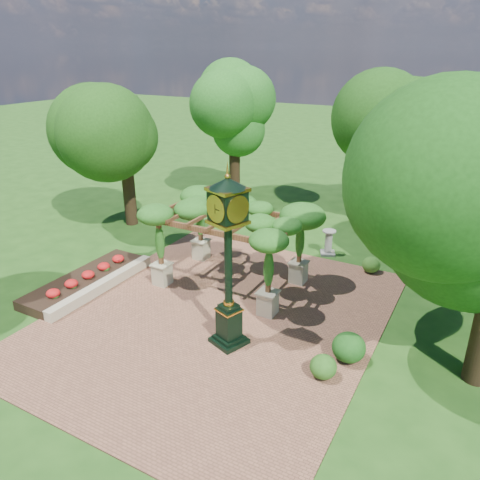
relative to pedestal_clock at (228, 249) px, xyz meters
The scene contains 13 objects.
ground 3.28m from the pedestal_clock, behind, with size 120.00×120.00×0.00m, color #1E4714.
brick_plaza 3.45m from the pedestal_clock, 133.53° to the left, with size 10.00×12.00×0.04m, color brown.
border_wall 6.40m from the pedestal_clock, behind, with size 0.35×5.00×0.40m, color #C6B793.
flower_bed 7.22m from the pedestal_clock, behind, with size 1.50×5.00×0.36m, color red.
pedestal_clock is the anchor object (origin of this frame).
pergola 3.87m from the pedestal_clock, 119.24° to the left, with size 5.07×3.21×3.18m.
sundial 8.14m from the pedestal_clock, 86.76° to the left, with size 0.79×0.79×1.09m.
shrub_front 4.06m from the pedestal_clock, ahead, with size 0.73×0.73×0.66m, color #265518.
shrub_mid 4.37m from the pedestal_clock, 14.67° to the left, with size 0.95×0.95×0.85m, color #184814.
shrub_back 7.74m from the pedestal_clock, 69.76° to the left, with size 0.70×0.70×0.63m, color #30611C.
tree_west_near 11.65m from the pedestal_clock, 145.27° to the left, with size 4.06×4.06×7.16m.
tree_west_far 14.44m from the pedestal_clock, 118.78° to the left, with size 3.68×3.68×7.25m.
tree_north 13.63m from the pedestal_clock, 81.16° to the left, with size 4.49×4.49×7.29m.
Camera 1 is at (7.05, -10.30, 8.26)m, focal length 35.00 mm.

